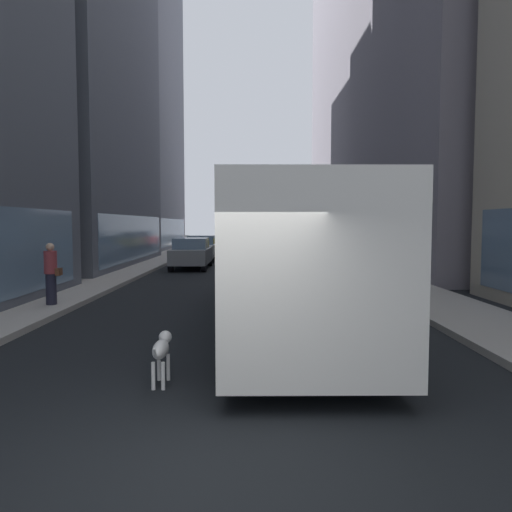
{
  "coord_description": "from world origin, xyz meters",
  "views": [
    {
      "loc": [
        0.36,
        -4.61,
        2.36
      ],
      "look_at": [
        0.48,
        9.69,
        1.4
      ],
      "focal_mm": 33.77,
      "sensor_mm": 36.0,
      "label": 1
    }
  ],
  "objects_px": {
    "car_red_coupe": "(237,239)",
    "car_yellow_taxi": "(235,241)",
    "car_white_van": "(202,248)",
    "dalmatian_dog": "(162,349)",
    "transit_bus": "(287,248)",
    "car_grey_wagon": "(192,253)",
    "pedestrian_with_handbag": "(51,273)",
    "box_truck": "(264,233)",
    "car_black_suv": "(277,240)",
    "car_silver_sedan": "(298,253)"
  },
  "relations": [
    {
      "from": "car_grey_wagon",
      "to": "transit_bus",
      "type": "bearing_deg",
      "value": -73.77
    },
    {
      "from": "transit_bus",
      "to": "box_truck",
      "type": "height_order",
      "value": "same"
    },
    {
      "from": "car_grey_wagon",
      "to": "car_silver_sedan",
      "type": "xyz_separation_m",
      "value": [
        5.6,
        0.03,
        0.0
      ]
    },
    {
      "from": "car_black_suv",
      "to": "car_red_coupe",
      "type": "xyz_separation_m",
      "value": [
        -4.0,
        3.47,
        0.0
      ]
    },
    {
      "from": "transit_bus",
      "to": "car_black_suv",
      "type": "distance_m",
      "value": 35.08
    },
    {
      "from": "pedestrian_with_handbag",
      "to": "dalmatian_dog",
      "type": "bearing_deg",
      "value": -55.82
    },
    {
      "from": "car_black_suv",
      "to": "pedestrian_with_handbag",
      "type": "relative_size",
      "value": 2.5
    },
    {
      "from": "car_white_van",
      "to": "pedestrian_with_handbag",
      "type": "xyz_separation_m",
      "value": [
        -2.33,
        -17.23,
        0.19
      ]
    },
    {
      "from": "car_red_coupe",
      "to": "car_yellow_taxi",
      "type": "bearing_deg",
      "value": -90.0
    },
    {
      "from": "transit_bus",
      "to": "car_grey_wagon",
      "type": "distance_m",
      "value": 14.35
    },
    {
      "from": "box_truck",
      "to": "car_red_coupe",
      "type": "bearing_deg",
      "value": 99.03
    },
    {
      "from": "car_silver_sedan",
      "to": "car_black_suv",
      "type": "bearing_deg",
      "value": 90.0
    },
    {
      "from": "car_yellow_taxi",
      "to": "car_red_coupe",
      "type": "xyz_separation_m",
      "value": [
        -0.0,
        5.81,
        0.0
      ]
    },
    {
      "from": "car_red_coupe",
      "to": "dalmatian_dog",
      "type": "bearing_deg",
      "value": -89.7
    },
    {
      "from": "car_red_coupe",
      "to": "dalmatian_dog",
      "type": "xyz_separation_m",
      "value": [
        0.23,
        -42.9,
        -0.31
      ]
    },
    {
      "from": "car_red_coupe",
      "to": "dalmatian_dog",
      "type": "distance_m",
      "value": 42.9
    },
    {
      "from": "car_red_coupe",
      "to": "box_truck",
      "type": "height_order",
      "value": "box_truck"
    },
    {
      "from": "car_black_suv",
      "to": "transit_bus",
      "type": "bearing_deg",
      "value": -92.62
    },
    {
      "from": "car_yellow_taxi",
      "to": "dalmatian_dog",
      "type": "relative_size",
      "value": 4.68
    },
    {
      "from": "car_grey_wagon",
      "to": "dalmatian_dog",
      "type": "xyz_separation_m",
      "value": [
        1.83,
        -18.14,
        -0.31
      ]
    },
    {
      "from": "transit_bus",
      "to": "car_white_van",
      "type": "height_order",
      "value": "transit_bus"
    },
    {
      "from": "transit_bus",
      "to": "pedestrian_with_handbag",
      "type": "height_order",
      "value": "transit_bus"
    },
    {
      "from": "car_red_coupe",
      "to": "car_white_van",
      "type": "xyz_separation_m",
      "value": [
        -1.6,
        -19.55,
        -0.0
      ]
    },
    {
      "from": "car_yellow_taxi",
      "to": "pedestrian_with_handbag",
      "type": "relative_size",
      "value": 2.67
    },
    {
      "from": "transit_bus",
      "to": "car_white_van",
      "type": "xyz_separation_m",
      "value": [
        -4.0,
        18.95,
        -0.96
      ]
    },
    {
      "from": "car_yellow_taxi",
      "to": "car_silver_sedan",
      "type": "distance_m",
      "value": 19.33
    },
    {
      "from": "transit_bus",
      "to": "box_truck",
      "type": "relative_size",
      "value": 1.54
    },
    {
      "from": "car_black_suv",
      "to": "car_white_van",
      "type": "distance_m",
      "value": 17.03
    },
    {
      "from": "pedestrian_with_handbag",
      "to": "car_black_suv",
      "type": "bearing_deg",
      "value": 76.6
    },
    {
      "from": "dalmatian_dog",
      "to": "box_truck",
      "type": "bearing_deg",
      "value": 85.53
    },
    {
      "from": "car_black_suv",
      "to": "car_grey_wagon",
      "type": "relative_size",
      "value": 0.97
    },
    {
      "from": "car_silver_sedan",
      "to": "car_red_coupe",
      "type": "bearing_deg",
      "value": 99.19
    },
    {
      "from": "pedestrian_with_handbag",
      "to": "transit_bus",
      "type": "bearing_deg",
      "value": -15.23
    },
    {
      "from": "car_silver_sedan",
      "to": "pedestrian_with_handbag",
      "type": "distance_m",
      "value": 14.43
    },
    {
      "from": "car_white_van",
      "to": "car_grey_wagon",
      "type": "bearing_deg",
      "value": -90.0
    },
    {
      "from": "car_yellow_taxi",
      "to": "car_black_suv",
      "type": "height_order",
      "value": "same"
    },
    {
      "from": "car_grey_wagon",
      "to": "car_white_van",
      "type": "distance_m",
      "value": 5.21
    },
    {
      "from": "car_black_suv",
      "to": "car_silver_sedan",
      "type": "xyz_separation_m",
      "value": [
        0.0,
        -21.26,
        0.0
      ]
    },
    {
      "from": "box_truck",
      "to": "pedestrian_with_handbag",
      "type": "distance_m",
      "value": 22.59
    },
    {
      "from": "car_red_coupe",
      "to": "car_black_suv",
      "type": "bearing_deg",
      "value": -40.93
    },
    {
      "from": "transit_bus",
      "to": "car_red_coupe",
      "type": "bearing_deg",
      "value": 93.57
    },
    {
      "from": "car_silver_sedan",
      "to": "dalmatian_dog",
      "type": "bearing_deg",
      "value": -101.73
    },
    {
      "from": "box_truck",
      "to": "dalmatian_dog",
      "type": "bearing_deg",
      "value": -94.47
    },
    {
      "from": "car_white_van",
      "to": "dalmatian_dog",
      "type": "xyz_separation_m",
      "value": [
        1.83,
        -23.35,
        -0.31
      ]
    },
    {
      "from": "car_yellow_taxi",
      "to": "car_red_coupe",
      "type": "relative_size",
      "value": 1.0
    },
    {
      "from": "car_white_van",
      "to": "dalmatian_dog",
      "type": "distance_m",
      "value": 23.43
    },
    {
      "from": "transit_bus",
      "to": "pedestrian_with_handbag",
      "type": "relative_size",
      "value": 6.82
    },
    {
      "from": "transit_bus",
      "to": "car_yellow_taxi",
      "type": "distance_m",
      "value": 32.79
    },
    {
      "from": "transit_bus",
      "to": "car_grey_wagon",
      "type": "relative_size",
      "value": 2.64
    },
    {
      "from": "car_yellow_taxi",
      "to": "car_silver_sedan",
      "type": "xyz_separation_m",
      "value": [
        4.0,
        -18.91,
        0.0
      ]
    }
  ]
}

